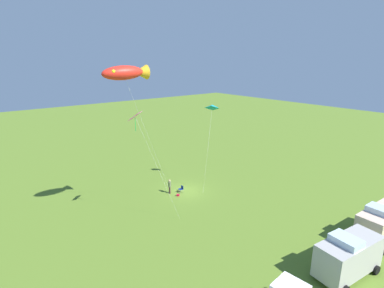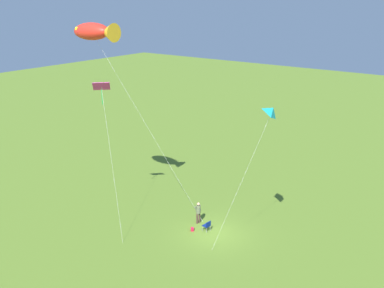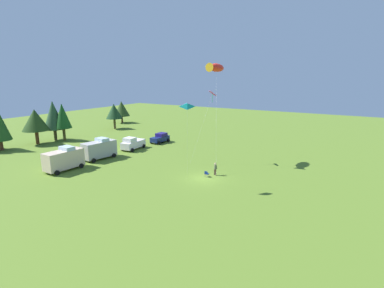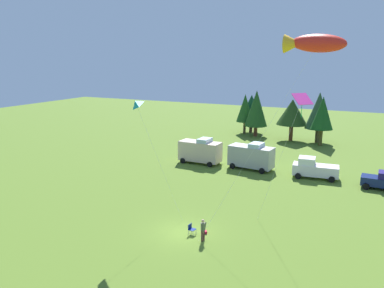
{
  "view_description": "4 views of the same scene",
  "coord_description": "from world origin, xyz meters",
  "px_view_note": "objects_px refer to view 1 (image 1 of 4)",
  "views": [
    {
      "loc": [
        20.42,
        26.69,
        15.42
      ],
      "look_at": [
        1.56,
        3.08,
        6.88
      ],
      "focal_mm": 28.0,
      "sensor_mm": 36.0,
      "label": 1
    },
    {
      "loc": [
        -16.08,
        24.59,
        16.71
      ],
      "look_at": [
        1.78,
        0.47,
        6.78
      ],
      "focal_mm": 42.0,
      "sensor_mm": 36.0,
      "label": 2
    },
    {
      "loc": [
        -32.75,
        -17.82,
        13.24
      ],
      "look_at": [
        1.49,
        2.7,
        4.04
      ],
      "focal_mm": 28.0,
      "sensor_mm": 36.0,
      "label": 3
    },
    {
      "loc": [
        12.35,
        -24.17,
        13.35
      ],
      "look_at": [
        0.93,
        -0.3,
        7.29
      ],
      "focal_mm": 35.0,
      "sensor_mm": 36.0,
      "label": 4
    }
  ],
  "objects_px": {
    "kite_delta_teal": "(212,107)",
    "folding_chair": "(181,188)",
    "kite_large_fish": "(127,73)",
    "person_kite_flyer": "(170,185)",
    "van_camper_beige": "(381,223)",
    "kite_diamond_rainbow": "(136,118)",
    "van_motorhome_grey": "(348,255)",
    "backpack_on_grass": "(178,195)"
  },
  "relations": [
    {
      "from": "kite_large_fish",
      "to": "kite_delta_teal",
      "type": "xyz_separation_m",
      "value": [
        -12.51,
        -2.85,
        -4.43
      ]
    },
    {
      "from": "backpack_on_grass",
      "to": "van_motorhome_grey",
      "type": "distance_m",
      "value": 18.7
    },
    {
      "from": "van_motorhome_grey",
      "to": "kite_large_fish",
      "type": "distance_m",
      "value": 22.41
    },
    {
      "from": "backpack_on_grass",
      "to": "van_motorhome_grey",
      "type": "relative_size",
      "value": 0.06
    },
    {
      "from": "folding_chair",
      "to": "kite_large_fish",
      "type": "relative_size",
      "value": 0.05
    },
    {
      "from": "kite_delta_teal",
      "to": "folding_chair",
      "type": "bearing_deg",
      "value": 0.01
    },
    {
      "from": "backpack_on_grass",
      "to": "van_motorhome_grey",
      "type": "xyz_separation_m",
      "value": [
        -1.93,
        18.54,
        1.53
      ]
    },
    {
      "from": "folding_chair",
      "to": "kite_diamond_rainbow",
      "type": "height_order",
      "value": "kite_diamond_rainbow"
    },
    {
      "from": "kite_diamond_rainbow",
      "to": "kite_large_fish",
      "type": "bearing_deg",
      "value": -20.46
    },
    {
      "from": "van_camper_beige",
      "to": "kite_large_fish",
      "type": "distance_m",
      "value": 25.61
    },
    {
      "from": "person_kite_flyer",
      "to": "van_camper_beige",
      "type": "xyz_separation_m",
      "value": [
        -9.04,
        19.48,
        0.62
      ]
    },
    {
      "from": "van_motorhome_grey",
      "to": "kite_delta_teal",
      "type": "bearing_deg",
      "value": -94.28
    },
    {
      "from": "van_camper_beige",
      "to": "person_kite_flyer",
      "type": "bearing_deg",
      "value": -62.67
    },
    {
      "from": "van_camper_beige",
      "to": "kite_delta_teal",
      "type": "bearing_deg",
      "value": -78.69
    },
    {
      "from": "van_camper_beige",
      "to": "kite_large_fish",
      "type": "height_order",
      "value": "kite_large_fish"
    },
    {
      "from": "folding_chair",
      "to": "backpack_on_grass",
      "type": "xyz_separation_m",
      "value": [
        0.94,
        0.6,
        -0.38
      ]
    },
    {
      "from": "kite_large_fish",
      "to": "kite_delta_teal",
      "type": "distance_m",
      "value": 13.57
    },
    {
      "from": "folding_chair",
      "to": "van_camper_beige",
      "type": "bearing_deg",
      "value": 119.34
    },
    {
      "from": "van_motorhome_grey",
      "to": "kite_delta_teal",
      "type": "xyz_separation_m",
      "value": [
        -3.83,
        -19.13,
        8.27
      ]
    },
    {
      "from": "kite_diamond_rainbow",
      "to": "person_kite_flyer",
      "type": "bearing_deg",
      "value": -148.29
    },
    {
      "from": "folding_chair",
      "to": "kite_large_fish",
      "type": "distance_m",
      "value": 16.1
    },
    {
      "from": "person_kite_flyer",
      "to": "backpack_on_grass",
      "type": "xyz_separation_m",
      "value": [
        -0.34,
        1.23,
        -0.91
      ]
    },
    {
      "from": "backpack_on_grass",
      "to": "kite_diamond_rainbow",
      "type": "relative_size",
      "value": 0.03
    },
    {
      "from": "person_kite_flyer",
      "to": "van_motorhome_grey",
      "type": "height_order",
      "value": "van_motorhome_grey"
    },
    {
      "from": "person_kite_flyer",
      "to": "kite_delta_teal",
      "type": "bearing_deg",
      "value": -169.34
    },
    {
      "from": "folding_chair",
      "to": "kite_large_fish",
      "type": "bearing_deg",
      "value": 27.27
    },
    {
      "from": "van_motorhome_grey",
      "to": "backpack_on_grass",
      "type": "bearing_deg",
      "value": -77.01
    },
    {
      "from": "kite_diamond_rainbow",
      "to": "van_camper_beige",
      "type": "bearing_deg",
      "value": 133.41
    },
    {
      "from": "kite_large_fish",
      "to": "van_camper_beige",
      "type": "bearing_deg",
      "value": 134.0
    },
    {
      "from": "person_kite_flyer",
      "to": "kite_delta_teal",
      "type": "height_order",
      "value": "kite_delta_teal"
    },
    {
      "from": "van_camper_beige",
      "to": "kite_diamond_rainbow",
      "type": "relative_size",
      "value": 0.5
    },
    {
      "from": "person_kite_flyer",
      "to": "folding_chair",
      "type": "bearing_deg",
      "value": 170.18
    },
    {
      "from": "van_motorhome_grey",
      "to": "kite_large_fish",
      "type": "bearing_deg",
      "value": -54.9
    },
    {
      "from": "van_motorhome_grey",
      "to": "kite_diamond_rainbow",
      "type": "distance_m",
      "value": 20.06
    },
    {
      "from": "folding_chair",
      "to": "kite_large_fish",
      "type": "xyz_separation_m",
      "value": [
        7.69,
        2.85,
        13.86
      ]
    },
    {
      "from": "person_kite_flyer",
      "to": "folding_chair",
      "type": "height_order",
      "value": "person_kite_flyer"
    },
    {
      "from": "kite_delta_teal",
      "to": "kite_large_fish",
      "type": "bearing_deg",
      "value": 12.82
    },
    {
      "from": "kite_large_fish",
      "to": "kite_diamond_rainbow",
      "type": "bearing_deg",
      "value": 159.54
    },
    {
      "from": "backpack_on_grass",
      "to": "kite_diamond_rainbow",
      "type": "distance_m",
      "value": 12.26
    },
    {
      "from": "van_camper_beige",
      "to": "kite_delta_teal",
      "type": "distance_m",
      "value": 20.79
    },
    {
      "from": "folding_chair",
      "to": "van_camper_beige",
      "type": "height_order",
      "value": "van_camper_beige"
    },
    {
      "from": "folding_chair",
      "to": "van_camper_beige",
      "type": "distance_m",
      "value": 20.41
    }
  ]
}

